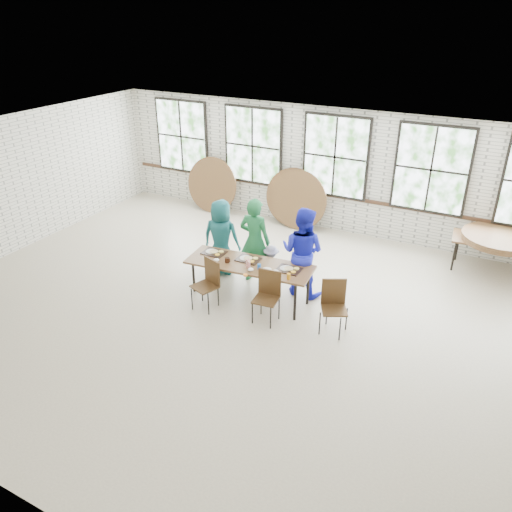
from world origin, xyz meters
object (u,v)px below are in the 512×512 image
(dining_table, at_px, (249,266))
(storage_table, at_px, (499,243))
(chair_near_left, at_px, (208,280))
(chair_near_right, at_px, (268,292))

(dining_table, xyz_separation_m, storage_table, (4.08, 3.27, -0.00))
(dining_table, bearing_deg, storage_table, 33.07)
(dining_table, height_order, chair_near_left, chair_near_left)
(chair_near_left, bearing_deg, chair_near_right, 25.79)
(dining_table, relative_size, storage_table, 1.33)
(chair_near_left, xyz_separation_m, storage_table, (4.60, 3.88, 0.13))
(chair_near_left, relative_size, storage_table, 0.51)
(dining_table, relative_size, chair_near_left, 2.60)
(dining_table, height_order, chair_near_right, chair_near_right)
(chair_near_left, bearing_deg, storage_table, 59.69)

